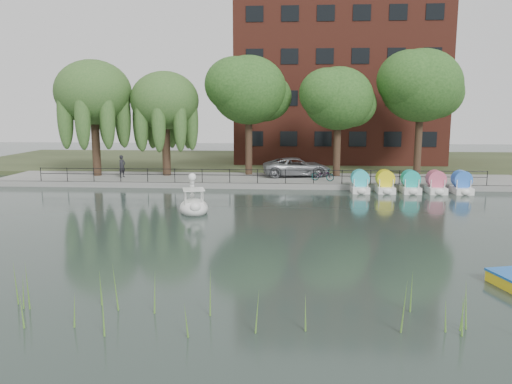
# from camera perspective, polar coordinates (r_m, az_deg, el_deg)

# --- Properties ---
(ground_plane) EXTENTS (120.00, 120.00, 0.00)m
(ground_plane) POSITION_cam_1_polar(r_m,az_deg,el_deg) (22.85, -1.91, -4.87)
(ground_plane) COLOR #37463F
(promenade) EXTENTS (40.00, 6.00, 0.40)m
(promenade) POSITION_cam_1_polar(r_m,az_deg,el_deg) (38.48, 0.43, 1.35)
(promenade) COLOR gray
(promenade) RESTS_ON ground_plane
(kerb) EXTENTS (40.00, 0.25, 0.40)m
(kerb) POSITION_cam_1_polar(r_m,az_deg,el_deg) (35.57, 0.15, 0.68)
(kerb) COLOR gray
(kerb) RESTS_ON ground_plane
(land_strip) EXTENTS (60.00, 22.00, 0.36)m
(land_strip) POSITION_cam_1_polar(r_m,az_deg,el_deg) (52.36, 1.32, 3.51)
(land_strip) COLOR #47512D
(land_strip) RESTS_ON ground_plane
(railing) EXTENTS (32.00, 0.05, 1.00)m
(railing) POSITION_cam_1_polar(r_m,az_deg,el_deg) (35.63, 0.17, 2.23)
(railing) COLOR black
(railing) RESTS_ON promenade
(apartment_building) EXTENTS (20.00, 10.07, 18.00)m
(apartment_building) POSITION_cam_1_polar(r_m,az_deg,el_deg) (52.34, 9.25, 13.46)
(apartment_building) COLOR #4C1E16
(apartment_building) RESTS_ON land_strip
(willow_left) EXTENTS (5.88, 5.88, 9.01)m
(willow_left) POSITION_cam_1_polar(r_m,az_deg,el_deg) (41.43, -18.11, 10.73)
(willow_left) COLOR #473323
(willow_left) RESTS_ON promenade
(willow_mid) EXTENTS (5.32, 5.32, 8.15)m
(willow_mid) POSITION_cam_1_polar(r_m,az_deg,el_deg) (40.21, -10.38, 10.20)
(willow_mid) COLOR #473323
(willow_mid) RESTS_ON promenade
(broadleaf_center) EXTENTS (6.00, 6.00, 9.25)m
(broadleaf_center) POSITION_cam_1_polar(r_m,az_deg,el_deg) (40.17, -0.85, 11.51)
(broadleaf_center) COLOR #473323
(broadleaf_center) RESTS_ON promenade
(broadleaf_right) EXTENTS (5.40, 5.40, 8.32)m
(broadleaf_right) POSITION_cam_1_polar(r_m,az_deg,el_deg) (39.71, 9.39, 10.44)
(broadleaf_right) COLOR #473323
(broadleaf_right) RESTS_ON promenade
(broadleaf_far) EXTENTS (6.30, 6.30, 9.71)m
(broadleaf_far) POSITION_cam_1_polar(r_m,az_deg,el_deg) (41.84, 18.37, 11.42)
(broadleaf_far) COLOR #473323
(broadleaf_far) RESTS_ON promenade
(minivan) EXTENTS (3.64, 6.41, 1.69)m
(minivan) POSITION_cam_1_polar(r_m,az_deg,el_deg) (39.28, 4.69, 3.03)
(minivan) COLOR gray
(minivan) RESTS_ON promenade
(bicycle) EXTENTS (1.12, 1.82, 1.00)m
(bicycle) POSITION_cam_1_polar(r_m,az_deg,el_deg) (37.08, 7.62, 2.05)
(bicycle) COLOR gray
(bicycle) RESTS_ON promenade
(pedestrian) EXTENTS (0.76, 0.86, 1.98)m
(pedestrian) POSITION_cam_1_polar(r_m,az_deg,el_deg) (39.90, -15.06, 3.04)
(pedestrian) COLOR black
(pedestrian) RESTS_ON promenade
(swan_boat) EXTENTS (2.15, 2.80, 2.10)m
(swan_boat) POSITION_cam_1_polar(r_m,az_deg,el_deg) (27.67, -7.13, -1.42)
(swan_boat) COLOR white
(swan_boat) RESTS_ON ground_plane
(pedal_boat_row) EXTENTS (7.95, 1.70, 1.40)m
(pedal_boat_row) POSITION_cam_1_polar(r_m,az_deg,el_deg) (35.50, 17.23, 0.89)
(pedal_boat_row) COLOR white
(pedal_boat_row) RESTS_ON ground_plane
(reed_bank) EXTENTS (24.00, 2.40, 1.20)m
(reed_bank) POSITION_cam_1_polar(r_m,az_deg,el_deg) (13.52, 2.67, -12.57)
(reed_bank) COLOR #669938
(reed_bank) RESTS_ON ground_plane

